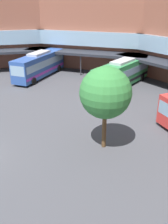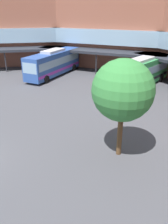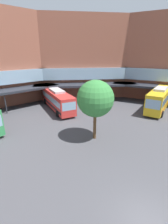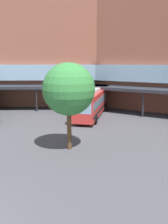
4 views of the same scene
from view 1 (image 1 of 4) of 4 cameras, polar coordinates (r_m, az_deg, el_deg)
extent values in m
cube|color=#93543F|center=(47.22, 2.13, 20.49)|extent=(17.84, 20.17, 17.05)
cube|color=#8CADC6|center=(46.95, 1.84, 16.71)|extent=(16.71, 18.68, 2.39)
cube|color=#282B33|center=(43.16, -0.02, 13.31)|extent=(16.28, 18.92, 0.40)
cylinder|color=#2D2D33|center=(42.05, -0.76, 10.63)|extent=(0.20, 0.20, 3.41)
cube|color=#2D519E|center=(41.58, -10.01, 10.53)|extent=(10.72, 9.84, 3.29)
cube|color=#8CADC6|center=(41.49, -10.05, 11.06)|extent=(10.21, 9.41, 1.05)
cube|color=purple|center=(41.80, -9.92, 9.31)|extent=(10.56, 9.71, 0.40)
cube|color=#8CADC6|center=(36.73, -14.88, 8.93)|extent=(1.60, 1.80, 1.45)
cube|color=#B2B2B7|center=(41.20, -10.20, 13.00)|extent=(4.44, 4.21, 0.36)
cylinder|color=black|center=(37.97, -11.35, 6.86)|extent=(1.03, 0.95, 1.10)
cylinder|color=black|center=(39.41, -14.56, 7.19)|extent=(1.03, 0.95, 1.10)
cylinder|color=black|center=(44.73, -5.71, 9.82)|extent=(1.03, 0.95, 1.10)
cylinder|color=black|center=(45.96, -8.64, 10.06)|extent=(1.03, 0.95, 1.10)
cube|color=#338C4C|center=(36.55, 8.66, 8.64)|extent=(8.97, 11.53, 3.16)
cube|color=#8CADC6|center=(36.45, 8.70, 9.22)|extent=(8.60, 10.95, 1.01)
cube|color=black|center=(36.79, 8.57, 7.32)|extent=(8.85, 11.34, 0.38)
cube|color=#8CADC6|center=(31.41, 3.39, 7.03)|extent=(1.92, 1.36, 1.39)
cube|color=#B2B2B7|center=(36.13, 8.84, 11.33)|extent=(3.94, 4.64, 0.36)
cylinder|color=black|center=(32.90, 7.00, 4.46)|extent=(0.87, 1.08, 1.10)
cylinder|color=black|center=(34.13, 3.29, 5.33)|extent=(0.87, 1.08, 1.10)
cylinder|color=black|center=(40.02, 13.01, 7.60)|extent=(0.87, 1.08, 1.10)
cylinder|color=black|center=(41.04, 9.76, 8.28)|extent=(0.87, 1.08, 1.10)
cube|color=#8CADC6|center=(24.69, 18.24, 0.51)|extent=(2.20, 0.21, 1.28)
cylinder|color=brown|center=(20.95, 4.62, -3.41)|extent=(0.36, 0.36, 3.76)
sphere|color=#38843D|center=(19.74, 4.91, 4.37)|extent=(4.14, 4.14, 4.14)
camera|label=2|loc=(4.23, 2.68, -0.28)|focal=37.60mm
camera|label=3|loc=(26.56, -37.94, 15.33)|focal=26.48mm
camera|label=4|loc=(15.69, -58.20, -5.11)|focal=38.86mm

